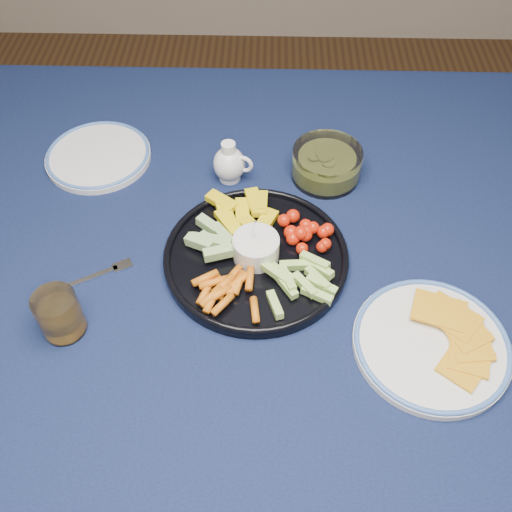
{
  "coord_description": "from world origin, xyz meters",
  "views": [
    {
      "loc": [
        -0.1,
        -0.71,
        1.54
      ],
      "look_at": [
        -0.12,
        -0.07,
        0.76
      ],
      "focal_mm": 40.0,
      "sensor_mm": 36.0,
      "label": 1
    }
  ],
  "objects_px": {
    "pickle_bowl": "(326,165)",
    "creamer_pitcher": "(230,164)",
    "cheese_plate": "(432,343)",
    "juice_tumbler": "(60,316)",
    "side_plate_extra": "(98,156)",
    "crudite_platter": "(255,254)",
    "dining_table": "(315,261)"
  },
  "relations": [
    {
      "from": "cheese_plate",
      "to": "juice_tumbler",
      "type": "relative_size",
      "value": 3.0
    },
    {
      "from": "dining_table",
      "to": "juice_tumbler",
      "type": "relative_size",
      "value": 20.26
    },
    {
      "from": "cheese_plate",
      "to": "side_plate_extra",
      "type": "relative_size",
      "value": 1.15
    },
    {
      "from": "juice_tumbler",
      "to": "side_plate_extra",
      "type": "xyz_separation_m",
      "value": [
        -0.03,
        0.41,
        -0.03
      ]
    },
    {
      "from": "creamer_pitcher",
      "to": "side_plate_extra",
      "type": "xyz_separation_m",
      "value": [
        -0.28,
        0.05,
        -0.03
      ]
    },
    {
      "from": "crudite_platter",
      "to": "side_plate_extra",
      "type": "bearing_deg",
      "value": 141.46
    },
    {
      "from": "creamer_pitcher",
      "to": "side_plate_extra",
      "type": "relative_size",
      "value": 0.41
    },
    {
      "from": "creamer_pitcher",
      "to": "pickle_bowl",
      "type": "bearing_deg",
      "value": 3.33
    },
    {
      "from": "dining_table",
      "to": "pickle_bowl",
      "type": "bearing_deg",
      "value": 83.23
    },
    {
      "from": "pickle_bowl",
      "to": "side_plate_extra",
      "type": "bearing_deg",
      "value": 175.23
    },
    {
      "from": "creamer_pitcher",
      "to": "juice_tumbler",
      "type": "xyz_separation_m",
      "value": [
        -0.25,
        -0.36,
        -0.0
      ]
    },
    {
      "from": "juice_tumbler",
      "to": "side_plate_extra",
      "type": "bearing_deg",
      "value": 94.05
    },
    {
      "from": "crudite_platter",
      "to": "juice_tumbler",
      "type": "xyz_separation_m",
      "value": [
        -0.3,
        -0.15,
        0.02
      ]
    },
    {
      "from": "dining_table",
      "to": "crudite_platter",
      "type": "bearing_deg",
      "value": -148.51
    },
    {
      "from": "creamer_pitcher",
      "to": "pickle_bowl",
      "type": "relative_size",
      "value": 0.64
    },
    {
      "from": "crudite_platter",
      "to": "cheese_plate",
      "type": "xyz_separation_m",
      "value": [
        0.28,
        -0.17,
        -0.01
      ]
    },
    {
      "from": "creamer_pitcher",
      "to": "pickle_bowl",
      "type": "distance_m",
      "value": 0.19
    },
    {
      "from": "dining_table",
      "to": "side_plate_extra",
      "type": "relative_size",
      "value": 7.74
    },
    {
      "from": "dining_table",
      "to": "pickle_bowl",
      "type": "xyz_separation_m",
      "value": [
        0.02,
        0.15,
        0.12
      ]
    },
    {
      "from": "cheese_plate",
      "to": "dining_table",
      "type": "bearing_deg",
      "value": 124.47
    },
    {
      "from": "juice_tumbler",
      "to": "creamer_pitcher",
      "type": "bearing_deg",
      "value": 55.7
    },
    {
      "from": "creamer_pitcher",
      "to": "pickle_bowl",
      "type": "height_order",
      "value": "creamer_pitcher"
    },
    {
      "from": "dining_table",
      "to": "juice_tumbler",
      "type": "distance_m",
      "value": 0.49
    },
    {
      "from": "creamer_pitcher",
      "to": "side_plate_extra",
      "type": "height_order",
      "value": "creamer_pitcher"
    },
    {
      "from": "pickle_bowl",
      "to": "creamer_pitcher",
      "type": "bearing_deg",
      "value": -176.67
    },
    {
      "from": "creamer_pitcher",
      "to": "juice_tumbler",
      "type": "relative_size",
      "value": 1.07
    },
    {
      "from": "cheese_plate",
      "to": "side_plate_extra",
      "type": "bearing_deg",
      "value": 144.91
    },
    {
      "from": "dining_table",
      "to": "creamer_pitcher",
      "type": "bearing_deg",
      "value": 140.77
    },
    {
      "from": "crudite_platter",
      "to": "pickle_bowl",
      "type": "distance_m",
      "value": 0.26
    },
    {
      "from": "pickle_bowl",
      "to": "side_plate_extra",
      "type": "height_order",
      "value": "pickle_bowl"
    },
    {
      "from": "dining_table",
      "to": "pickle_bowl",
      "type": "distance_m",
      "value": 0.19
    },
    {
      "from": "pickle_bowl",
      "to": "dining_table",
      "type": "bearing_deg",
      "value": -96.77
    }
  ]
}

